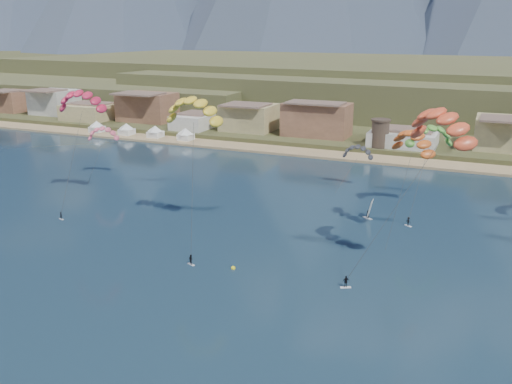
% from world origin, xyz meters
% --- Properties ---
extents(ground, '(2400.00, 2400.00, 0.00)m').
position_xyz_m(ground, '(0.00, 0.00, 0.00)').
color(ground, black).
rests_on(ground, ground).
extents(beach, '(2200.00, 12.00, 0.90)m').
position_xyz_m(beach, '(0.00, 106.00, 0.25)').
color(beach, tan).
rests_on(beach, ground).
extents(land, '(2200.00, 900.00, 4.00)m').
position_xyz_m(land, '(0.00, 560.00, 0.00)').
color(land, '#4B4A29').
rests_on(land, ground).
extents(foothills, '(940.00, 210.00, 18.00)m').
position_xyz_m(foothills, '(22.39, 232.47, 9.08)').
color(foothills, brown).
rests_on(foothills, ground).
extents(town, '(400.00, 24.00, 12.00)m').
position_xyz_m(town, '(-40.00, 122.00, 8.00)').
color(town, silver).
rests_on(town, ground).
extents(watchtower, '(5.82, 5.82, 8.60)m').
position_xyz_m(watchtower, '(5.00, 114.00, 6.37)').
color(watchtower, '#47382D').
rests_on(watchtower, ground).
extents(beach_tents, '(43.40, 6.40, 5.00)m').
position_xyz_m(beach_tents, '(-76.25, 106.00, 3.71)').
color(beach_tents, white).
rests_on(beach_tents, ground).
extents(kitesurfer_red, '(11.29, 15.27, 26.03)m').
position_xyz_m(kitesurfer_red, '(-43.45, 41.08, 22.65)').
color(kitesurfer_red, silver).
rests_on(kitesurfer_red, ground).
extents(kitesurfer_yellow, '(12.32, 15.31, 27.32)m').
position_xyz_m(kitesurfer_yellow, '(-12.52, 33.62, 23.39)').
color(kitesurfer_yellow, silver).
rests_on(kitesurfer_yellow, ground).
extents(kitesurfer_orange, '(17.15, 14.45, 27.81)m').
position_xyz_m(kitesurfer_orange, '(28.44, 31.39, 23.97)').
color(kitesurfer_orange, silver).
rests_on(kitesurfer_orange, ground).
extents(kitesurfer_green, '(10.46, 14.16, 19.53)m').
position_xyz_m(kitesurfer_green, '(24.11, 62.55, 16.55)').
color(kitesurfer_green, silver).
rests_on(kitesurfer_green, ground).
extents(distant_kite_pink, '(8.62, 7.05, 14.96)m').
position_xyz_m(distant_kite_pink, '(-53.57, 59.13, 11.85)').
color(distant_kite_pink, '#262626').
rests_on(distant_kite_pink, ground).
extents(distant_kite_dark, '(7.55, 5.48, 12.57)m').
position_xyz_m(distant_kite_dark, '(7.13, 75.48, 9.24)').
color(distant_kite_dark, '#262626').
rests_on(distant_kite_dark, ground).
extents(distant_kite_orange, '(9.63, 9.19, 21.28)m').
position_xyz_m(distant_kite_orange, '(22.89, 46.95, 18.30)').
color(distant_kite_orange, '#262626').
rests_on(distant_kite_orange, ground).
extents(windsurfer, '(2.44, 2.40, 3.85)m').
position_xyz_m(windsurfer, '(14.63, 54.51, 1.22)').
color(windsurfer, silver).
rests_on(windsurfer, ground).
extents(buoy, '(0.70, 0.70, 0.70)m').
position_xyz_m(buoy, '(0.20, 22.58, 0.12)').
color(buoy, yellow).
rests_on(buoy, ground).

